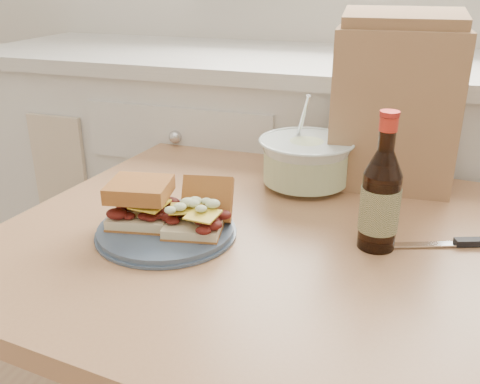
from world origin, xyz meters
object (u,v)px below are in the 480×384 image
(plate, at_px, (166,230))
(coleslaw_bowl, at_px, (306,164))
(beer_bottle, at_px, (380,199))
(paper_bag, at_px, (394,109))
(dining_table, at_px, (246,276))

(plate, height_order, coleslaw_bowl, coleslaw_bowl)
(beer_bottle, distance_m, paper_bag, 0.33)
(dining_table, bearing_deg, plate, -144.81)
(plate, xyz_separation_m, beer_bottle, (0.37, 0.08, 0.08))
(dining_table, relative_size, beer_bottle, 3.95)
(beer_bottle, bearing_deg, coleslaw_bowl, 130.16)
(plate, bearing_deg, coleslaw_bowl, 58.61)
(dining_table, relative_size, paper_bag, 2.81)
(dining_table, height_order, coleslaw_bowl, coleslaw_bowl)
(coleslaw_bowl, bearing_deg, dining_table, -104.04)
(coleslaw_bowl, xyz_separation_m, paper_bag, (0.17, 0.08, 0.12))
(dining_table, bearing_deg, paper_bag, 60.66)
(coleslaw_bowl, xyz_separation_m, beer_bottle, (0.18, -0.24, 0.04))
(plate, height_order, paper_bag, paper_bag)
(plate, distance_m, paper_bag, 0.56)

